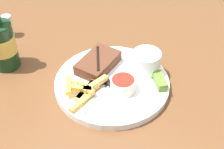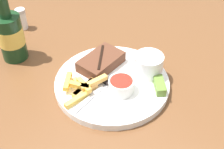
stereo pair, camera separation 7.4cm
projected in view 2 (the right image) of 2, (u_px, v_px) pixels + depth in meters
dining_table at (112, 102)px, 0.80m from camera, size 1.50×1.60×0.78m
dinner_plate at (112, 83)px, 0.76m from camera, size 0.28×0.28×0.02m
steak_portion at (101, 62)px, 0.78m from camera, size 0.11×0.07×0.03m
fries_pile at (83, 87)px, 0.72m from camera, size 0.13×0.09×0.02m
coleslaw_cup at (149, 64)px, 0.76m from camera, size 0.07×0.07×0.05m
dipping_sauce_cup at (121, 85)px, 0.72m from camera, size 0.06×0.06×0.03m
pickle_spear at (159, 85)px, 0.73m from camera, size 0.06×0.05×0.02m
fork_utensil at (93, 97)px, 0.71m from camera, size 0.13×0.02×0.00m
knife_utensil at (99, 76)px, 0.76m from camera, size 0.04×0.17×0.01m
beer_bottle at (11, 35)px, 0.80m from camera, size 0.07×0.07×0.20m
salt_shaker at (22, 19)px, 0.93m from camera, size 0.03×0.03×0.07m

